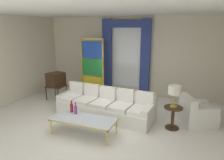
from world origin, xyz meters
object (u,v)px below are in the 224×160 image
(coffee_table, at_px, (84,120))
(round_side_table, at_px, (173,116))
(armchair_white, at_px, (196,114))
(vintage_tv, at_px, (56,80))
(peacock_figurine, at_px, (99,94))
(bottle_blue_decanter, at_px, (72,107))
(table_lamp_brass, at_px, (175,91))
(couch_white_long, at_px, (106,106))
(bottle_crystal_tall, at_px, (76,109))
(stained_glass_divider, at_px, (92,68))

(coffee_table, bearing_deg, round_side_table, 28.95)
(armchair_white, bearing_deg, vintage_tv, 176.23)
(coffee_table, relative_size, peacock_figurine, 2.65)
(vintage_tv, distance_m, armchair_white, 4.82)
(bottle_blue_decanter, distance_m, table_lamp_brass, 2.70)
(armchair_white, distance_m, round_side_table, 0.76)
(couch_white_long, bearing_deg, bottle_blue_decanter, -119.04)
(couch_white_long, xyz_separation_m, vintage_tv, (-2.27, 0.70, 0.42))
(vintage_tv, bearing_deg, peacock_figurine, 17.73)
(couch_white_long, distance_m, peacock_figurine, 1.41)
(couch_white_long, xyz_separation_m, bottle_crystal_tall, (-0.38, -1.06, 0.23))
(coffee_table, distance_m, armchair_white, 3.05)
(bottle_crystal_tall, relative_size, peacock_figurine, 0.53)
(coffee_table, xyz_separation_m, round_side_table, (2.02, 1.12, -0.02))
(vintage_tv, distance_m, table_lamp_brass, 4.32)
(bottle_crystal_tall, bearing_deg, bottle_blue_decanter, 156.07)
(bottle_blue_decanter, relative_size, armchair_white, 0.30)
(vintage_tv, relative_size, armchair_white, 1.24)
(bottle_crystal_tall, height_order, armchair_white, armchair_white)
(stained_glass_divider, xyz_separation_m, peacock_figurine, (0.48, -0.47, -0.84))
(couch_white_long, height_order, coffee_table, couch_white_long)
(vintage_tv, bearing_deg, bottle_blue_decanter, -44.51)
(couch_white_long, distance_m, table_lamp_brass, 2.10)
(coffee_table, height_order, table_lamp_brass, table_lamp_brass)
(couch_white_long, height_order, round_side_table, couch_white_long)
(couch_white_long, height_order, stained_glass_divider, stained_glass_divider)
(vintage_tv, height_order, table_lamp_brass, vintage_tv)
(armchair_white, bearing_deg, bottle_blue_decanter, -155.91)
(bottle_blue_decanter, distance_m, bottle_crystal_tall, 0.18)
(couch_white_long, height_order, vintage_tv, vintage_tv)
(couch_white_long, height_order, table_lamp_brass, table_lamp_brass)
(bottle_blue_decanter, bearing_deg, round_side_table, 18.95)
(couch_white_long, relative_size, table_lamp_brass, 5.25)
(couch_white_long, bearing_deg, table_lamp_brass, -3.65)
(peacock_figurine, height_order, table_lamp_brass, table_lamp_brass)
(stained_glass_divider, distance_m, round_side_table, 3.74)
(couch_white_long, height_order, peacock_figurine, couch_white_long)
(bottle_crystal_tall, height_order, table_lamp_brass, table_lamp_brass)
(table_lamp_brass, bearing_deg, coffee_table, -151.05)
(armchair_white, xyz_separation_m, round_side_table, (-0.56, -0.51, 0.07))
(bottle_blue_decanter, relative_size, peacock_figurine, 0.54)
(armchair_white, height_order, round_side_table, armchair_white)
(coffee_table, distance_m, vintage_tv, 2.96)
(bottle_blue_decanter, bearing_deg, coffee_table, -27.29)
(bottle_crystal_tall, bearing_deg, armchair_white, 26.43)
(peacock_figurine, bearing_deg, coffee_table, -73.29)
(coffee_table, bearing_deg, table_lamp_brass, 28.95)
(coffee_table, bearing_deg, bottle_blue_decanter, 152.71)
(table_lamp_brass, bearing_deg, round_side_table, -90.00)
(coffee_table, xyz_separation_m, table_lamp_brass, (2.02, 1.12, 0.65))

